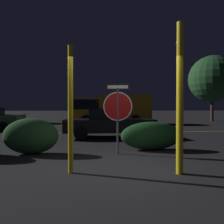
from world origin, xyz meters
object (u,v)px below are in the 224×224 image
at_px(hedge_bush_1, 31,136).
at_px(hedge_bush_2, 151,136).
at_px(stop_sign, 118,106).
at_px(tree_1, 212,79).
at_px(passing_car_2, 109,123).
at_px(yellow_pole_left, 71,110).
at_px(street_lamp, 179,70).
at_px(yellow_pole_right, 180,98).
at_px(delivery_truck, 109,108).

relative_size(hedge_bush_1, hedge_bush_2, 0.80).
height_order(stop_sign, hedge_bush_1, stop_sign).
bearing_deg(tree_1, passing_car_2, -135.88).
height_order(stop_sign, yellow_pole_left, yellow_pole_left).
distance_m(passing_car_2, street_lamp, 11.58).
bearing_deg(yellow_pole_left, passing_car_2, 76.85).
height_order(yellow_pole_right, street_lamp, street_lamp).
relative_size(passing_car_2, street_lamp, 0.58).
xyz_separation_m(passing_car_2, delivery_truck, (0.84, 9.10, 0.77)).
bearing_deg(hedge_bush_2, street_lamp, 63.31).
bearing_deg(yellow_pole_left, street_lamp, 59.30).
relative_size(yellow_pole_left, delivery_truck, 0.38).
bearing_deg(passing_car_2, yellow_pole_left, -12.11).
bearing_deg(hedge_bush_1, yellow_pole_left, -56.81).
xyz_separation_m(yellow_pole_left, passing_car_2, (1.32, 5.65, -0.67)).
xyz_separation_m(hedge_bush_1, delivery_truck, (3.54, 12.65, 0.92)).
bearing_deg(passing_car_2, street_lamp, 141.03).
relative_size(yellow_pole_right, hedge_bush_2, 1.55).
bearing_deg(delivery_truck, hedge_bush_1, 167.89).
height_order(stop_sign, tree_1, tree_1).
height_order(yellow_pole_right, tree_1, tree_1).
relative_size(yellow_pole_right, street_lamp, 0.43).
distance_m(hedge_bush_1, delivery_truck, 13.17).
distance_m(hedge_bush_2, tree_1, 19.18).
xyz_separation_m(hedge_bush_1, tree_1, (14.93, 15.41, 4.01)).
height_order(yellow_pole_left, passing_car_2, yellow_pole_left).
height_order(hedge_bush_2, passing_car_2, passing_car_2).
bearing_deg(stop_sign, hedge_bush_1, -176.44).
bearing_deg(yellow_pole_left, tree_1, 52.27).
height_order(stop_sign, street_lamp, street_lamp).
height_order(yellow_pole_left, hedge_bush_1, yellow_pole_left).
bearing_deg(stop_sign, yellow_pole_right, -55.10).
distance_m(stop_sign, hedge_bush_2, 1.66).
height_order(hedge_bush_1, delivery_truck, delivery_truck).
bearing_deg(delivery_truck, street_lamp, -94.04).
bearing_deg(yellow_pole_left, yellow_pole_right, -7.43).
relative_size(hedge_bush_2, delivery_truck, 0.29).
relative_size(stop_sign, passing_car_2, 0.50).
height_order(stop_sign, hedge_bush_2, stop_sign).
distance_m(delivery_truck, tree_1, 12.12).
bearing_deg(street_lamp, stop_sign, -120.14).
relative_size(passing_car_2, delivery_truck, 0.60).
height_order(yellow_pole_right, passing_car_2, yellow_pole_right).
bearing_deg(street_lamp, hedge_bush_2, -116.69).
distance_m(stop_sign, yellow_pole_left, 2.25).
height_order(yellow_pole_left, hedge_bush_2, yellow_pole_left).
distance_m(stop_sign, street_lamp, 14.37).
height_order(stop_sign, passing_car_2, stop_sign).
bearing_deg(hedge_bush_1, stop_sign, -5.37).
bearing_deg(yellow_pole_right, stop_sign, 115.96).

